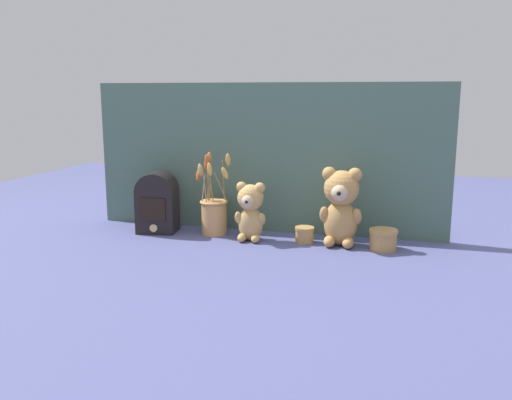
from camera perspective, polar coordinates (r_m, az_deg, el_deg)
ground_plane at (r=2.18m, az=-0.14°, el=-4.28°), size 4.00×4.00×0.00m
backdrop_wall at (r=2.28m, az=0.97°, el=4.41°), size 1.51×0.02×0.62m
teddy_bear_large at (r=2.10m, az=8.93°, el=-0.54°), size 0.16×0.16×0.31m
teddy_bear_medium at (r=2.15m, az=-0.61°, el=-1.11°), size 0.13×0.12×0.24m
flower_vase at (r=2.26m, az=-4.46°, el=-1.25°), size 0.16×0.13×0.34m
vintage_radio at (r=2.33m, az=-10.35°, el=-0.19°), size 0.18×0.15×0.26m
decorative_tin_tall at (r=2.10m, az=13.23°, el=-4.10°), size 0.11×0.11×0.08m
decorative_tin_short at (r=2.15m, az=5.13°, el=-3.65°), size 0.08×0.08×0.06m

